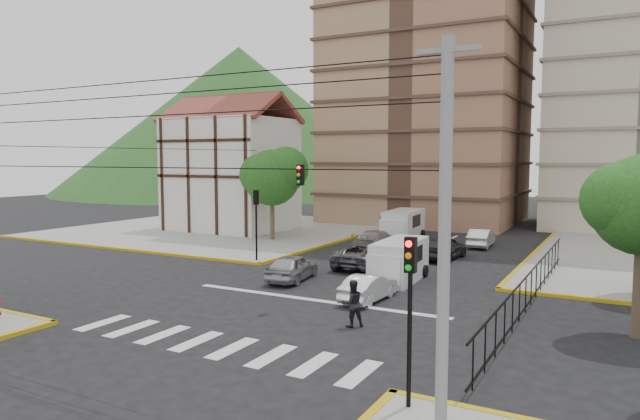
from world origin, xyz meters
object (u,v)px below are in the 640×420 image
Objects in this scene: traffic_light_se at (410,293)px; van_left_lane at (402,226)px; traffic_light_nw at (256,213)px; van_right_lane at (398,262)px; car_white_front_right at (369,288)px; car_silver_front_left at (292,267)px; pedestrian_crosswalk at (352,303)px.

traffic_light_se reaches higher than van_left_lane.
van_right_lane is (9.76, -0.97, -2.06)m from traffic_light_nw.
car_white_front_right is at bearing -78.12° from van_left_lane.
traffic_light_nw is 11.74m from car_white_front_right.
car_white_front_right is (5.35, -2.06, -0.10)m from car_silver_front_left.
pedestrian_crosswalk is (1.06, -4.01, 0.31)m from car_white_front_right.
pedestrian_crosswalk is at bearing 107.69° from car_white_front_right.
traffic_light_nw is at bearing -44.78° from car_silver_front_left.
traffic_light_nw is 14.81m from pedestrian_crosswalk.
traffic_light_nw is 10.02m from van_right_lane.
van_right_lane reaches higher than car_silver_front_left.
van_left_lane is at bearing -71.34° from car_white_front_right.
van_left_lane is at bearing 106.56° from van_right_lane.
traffic_light_se is 0.90× the size of van_right_lane.
pedestrian_crosswalk is at bearing 126.35° from traffic_light_se.
van_right_lane is 8.66m from pedestrian_crosswalk.
traffic_light_se reaches higher than pedestrian_crosswalk.
traffic_light_nw is 6.31m from car_silver_front_left.
car_silver_front_left is at bearing -156.75° from van_right_lane.
car_silver_front_left is (-10.89, 12.15, -2.39)m from traffic_light_se.
van_left_lane is (-10.86, 28.85, -1.94)m from traffic_light_se.
car_silver_front_left is 2.29× the size of pedestrian_crosswalk.
car_white_front_right is 4.16m from pedestrian_crosswalk.
van_right_lane is 5.64m from car_silver_front_left.
van_right_lane is at bearing -74.51° from van_left_lane.
car_silver_front_left is at bearing -18.22° from car_white_front_right.
traffic_light_se is at bearing -45.00° from traffic_light_nw.
traffic_light_se is 22.06m from traffic_light_nw.
car_silver_front_left is at bearing -87.87° from pedestrian_crosswalk.
van_right_lane is at bearing 111.75° from traffic_light_se.
van_left_lane is at bearing -98.68° from car_silver_front_left.
traffic_light_se reaches higher than van_right_lane.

